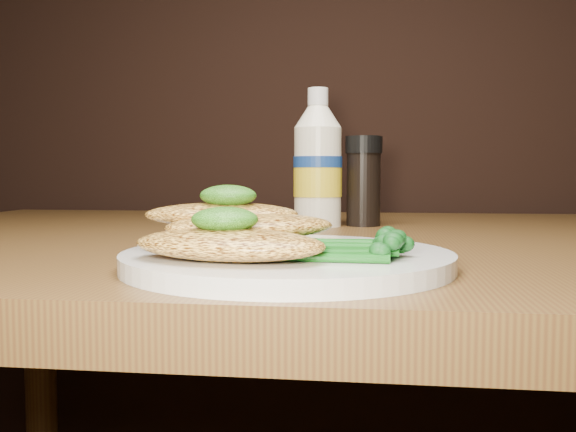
# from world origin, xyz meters

# --- Properties ---
(plate) EXTENTS (0.25, 0.25, 0.01)m
(plate) POSITION_xyz_m (0.01, 0.78, 0.76)
(plate) COLOR silver
(plate) RESTS_ON dining_table
(chicken_front) EXTENTS (0.15, 0.09, 0.02)m
(chicken_front) POSITION_xyz_m (-0.03, 0.73, 0.77)
(chicken_front) COLOR #F7BA4E
(chicken_front) RESTS_ON plate
(chicken_mid) EXTENTS (0.14, 0.11, 0.02)m
(chicken_mid) POSITION_xyz_m (-0.02, 0.78, 0.78)
(chicken_mid) COLOR #F7BA4E
(chicken_mid) RESTS_ON plate
(chicken_back) EXTENTS (0.13, 0.08, 0.02)m
(chicken_back) POSITION_xyz_m (-0.05, 0.80, 0.79)
(chicken_back) COLOR #F7BA4E
(chicken_back) RESTS_ON plate
(pesto_front) EXTENTS (0.05, 0.05, 0.02)m
(pesto_front) POSITION_xyz_m (-0.03, 0.74, 0.79)
(pesto_front) COLOR black
(pesto_front) RESTS_ON chicken_front
(pesto_back) EXTENTS (0.06, 0.06, 0.02)m
(pesto_back) POSITION_xyz_m (-0.04, 0.80, 0.80)
(pesto_back) COLOR black
(pesto_back) RESTS_ON chicken_back
(broccolini_bundle) EXTENTS (0.13, 0.10, 0.02)m
(broccolini_bundle) POSITION_xyz_m (0.04, 0.76, 0.77)
(broccolini_bundle) COLOR #125314
(broccolini_bundle) RESTS_ON plate
(mayo_bottle) EXTENTS (0.07, 0.07, 0.18)m
(mayo_bottle) POSITION_xyz_m (-0.00, 1.15, 0.84)
(mayo_bottle) COLOR white
(mayo_bottle) RESTS_ON dining_table
(pepper_grinder) EXTENTS (0.05, 0.05, 0.12)m
(pepper_grinder) POSITION_xyz_m (0.06, 1.17, 0.81)
(pepper_grinder) COLOR black
(pepper_grinder) RESTS_ON dining_table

